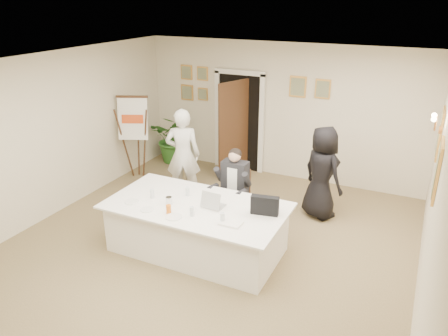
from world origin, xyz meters
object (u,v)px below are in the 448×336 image
conference_table (197,227)px  steel_jug (169,200)px  standing_man (183,155)px  potted_palm (175,138)px  laptop (214,197)px  paper_stack (231,223)px  laptop_bag (265,205)px  oj_glass (169,209)px  seated_man (234,187)px  standing_woman (322,173)px  flip_chart (136,141)px

conference_table → steel_jug: steel_jug is taller
standing_man → potted_palm: standing_man is taller
laptop → paper_stack: (0.45, -0.39, -0.12)m
laptop_bag → oj_glass: bearing=-165.3°
laptop_bag → seated_man: bearing=125.3°
potted_palm → laptop_bag: size_ratio=2.90×
laptop_bag → paper_stack: 0.57m
conference_table → standing_woman: size_ratio=1.62×
paper_stack → conference_table: bearing=156.4°
standing_man → paper_stack: size_ratio=5.86×
potted_palm → oj_glass: bearing=-59.6°
conference_table → potted_palm: bearing=126.3°
seated_man → standing_man: (-1.28, 0.51, 0.20)m
paper_stack → potted_palm: bearing=131.2°
conference_table → seated_man: seated_man is taller
flip_chart → standing_woman: flip_chart is taller
laptop_bag → paper_stack: laptop_bag is taller
seated_man → oj_glass: bearing=-117.5°
potted_palm → laptop: (2.55, -3.04, 0.34)m
flip_chart → standing_man: bearing=-17.8°
standing_woman → laptop: bearing=90.6°
laptop → seated_man: bearing=99.9°
potted_palm → paper_stack: 4.56m
conference_table → laptop_bag: bearing=9.1°
conference_table → seated_man: 1.06m
standing_woman → oj_glass: size_ratio=12.63×
flip_chart → steel_jug: size_ratio=15.80×
paper_stack → steel_jug: size_ratio=2.73×
laptop → steel_jug: laptop is taller
flip_chart → standing_woman: bearing=-0.8°
flip_chart → paper_stack: size_ratio=5.79×
flip_chart → standing_woman: (3.94, -0.06, 0.02)m
paper_stack → oj_glass: (-0.92, -0.10, 0.05)m
seated_man → laptop: 0.96m
seated_man → paper_stack: seated_man is taller
laptop → laptop_bag: size_ratio=0.86×
conference_table → standing_man: (-1.13, 1.52, 0.49)m
standing_man → laptop_bag: bearing=124.0°
flip_chart → oj_glass: bearing=-45.7°
potted_palm → paper_stack: potted_palm is taller
paper_stack → flip_chart: bearing=144.9°
laptop_bag → paper_stack: (-0.31, -0.47, -0.12)m
laptop_bag → paper_stack: bearing=-133.4°
standing_man → laptop_bag: size_ratio=4.47×
standing_man → paper_stack: bearing=111.5°
laptop → oj_glass: (-0.47, -0.49, -0.07)m
steel_jug → laptop_bag: bearing=12.4°
standing_man → laptop_bag: 2.53m
laptop_bag → steel_jug: 1.43m
standing_woman → paper_stack: standing_woman is taller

